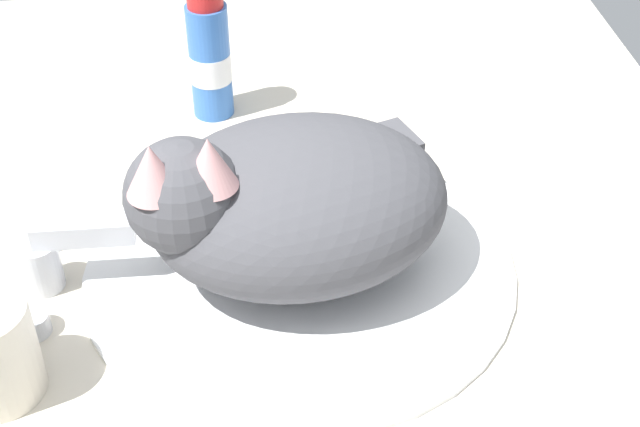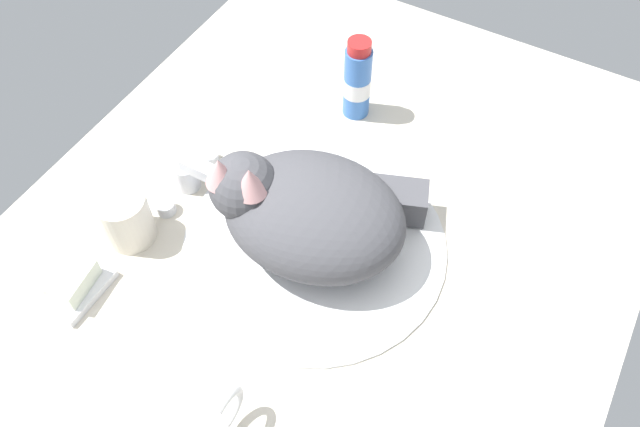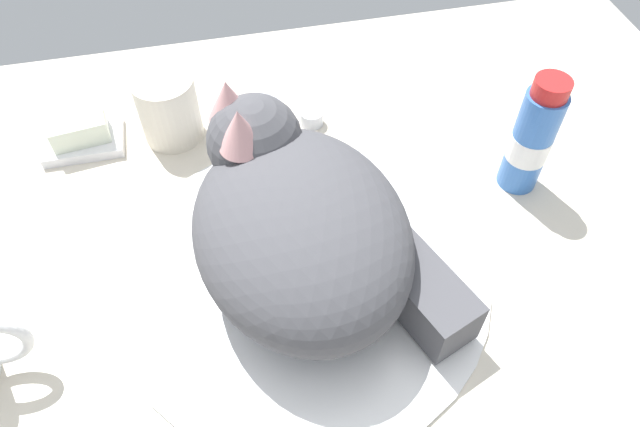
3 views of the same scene
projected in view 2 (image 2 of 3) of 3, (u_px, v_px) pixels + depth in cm
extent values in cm
cube|color=beige|center=(315.00, 251.00, 90.17)|extent=(110.00, 82.50, 3.00)
cylinder|color=white|center=(315.00, 243.00, 88.63)|extent=(36.14, 36.14, 0.82)
cylinder|color=silver|center=(187.00, 176.00, 93.33)|extent=(3.60, 3.60, 4.43)
cube|color=silver|center=(207.00, 172.00, 89.55)|extent=(2.00, 8.12, 2.00)
cylinder|color=silver|center=(166.00, 207.00, 91.65)|extent=(2.80, 2.80, 1.80)
cylinder|color=silver|center=(210.00, 157.00, 97.14)|extent=(2.80, 2.80, 1.80)
ellipsoid|color=#4C4C51|center=(314.00, 215.00, 83.36)|extent=(21.95, 26.36, 12.22)
sphere|color=#4C4C51|center=(244.00, 186.00, 81.87)|extent=(10.09, 10.09, 9.01)
ellipsoid|color=white|center=(258.00, 199.00, 82.96)|extent=(5.66, 6.44, 4.96)
cone|color=#DB9E9E|center=(250.00, 181.00, 77.47)|extent=(4.54, 4.54, 4.05)
cone|color=#DB9E9E|center=(220.00, 171.00, 78.37)|extent=(4.54, 4.54, 4.05)
cube|color=#4C4C51|center=(382.00, 199.00, 89.50)|extent=(8.95, 13.14, 4.92)
ellipsoid|color=white|center=(311.00, 175.00, 92.37)|extent=(4.29, 6.01, 4.43)
torus|color=white|center=(225.00, 413.00, 70.28)|extent=(6.42, 1.00, 6.42)
cylinder|color=silver|center=(126.00, 218.00, 86.74)|extent=(6.88, 6.88, 7.94)
cube|color=white|center=(77.00, 288.00, 84.28)|extent=(9.00, 6.40, 1.20)
cube|color=silver|center=(72.00, 280.00, 82.67)|extent=(6.81, 5.07, 2.79)
cylinder|color=#3870C6|center=(357.00, 83.00, 99.22)|extent=(4.21, 4.21, 12.09)
cylinder|color=white|center=(357.00, 86.00, 99.71)|extent=(4.30, 4.30, 3.02)
cylinder|color=red|center=(359.00, 47.00, 93.61)|extent=(3.58, 3.58, 1.80)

